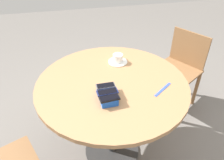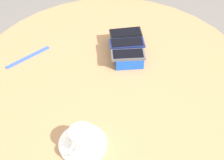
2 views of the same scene
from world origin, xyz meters
name	(u,v)px [view 1 (image 1 of 2)]	position (x,y,z in m)	size (l,w,h in m)	color
ground_plane	(112,150)	(0.00, 0.00, 0.00)	(8.00, 8.00, 0.00)	slate
round_table	(112,96)	(0.00, 0.00, 0.64)	(1.07, 1.07, 0.77)	#2D2D2D
phone_box	(107,95)	(-0.16, 0.07, 0.79)	(0.18, 0.11, 0.05)	blue
phone_black	(109,98)	(-0.22, 0.06, 0.82)	(0.07, 0.13, 0.01)	black
phone_navy	(107,92)	(-0.16, 0.06, 0.82)	(0.06, 0.14, 0.01)	navy
phone_gray	(106,86)	(-0.10, 0.06, 0.82)	(0.06, 0.13, 0.01)	#515156
saucer	(118,62)	(0.25, -0.10, 0.77)	(0.15, 0.15, 0.01)	white
coffee_cup	(118,58)	(0.26, -0.11, 0.81)	(0.10, 0.08, 0.06)	white
lanyard_strap	(163,89)	(-0.15, -0.32, 0.77)	(0.19, 0.02, 0.00)	blue
chair_far_side	(178,69)	(0.51, -0.82, 0.44)	(0.57, 0.57, 0.80)	brown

